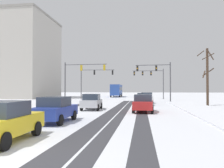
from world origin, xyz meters
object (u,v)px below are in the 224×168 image
object	(u,v)px
car_blue_fifth	(55,109)
bare_tree_sidewalk_mid	(207,75)
bus_oncoming	(117,90)
traffic_signal_far_left	(93,77)
traffic_signal_near_left	(79,73)
car_white_lead	(146,98)
car_yellow_cab_sixth	(3,121)
traffic_signal_near_right	(158,74)
car_red_fourth	(143,103)
traffic_signal_far_right	(151,77)
car_grey_second	(144,99)
office_building_far_left_block	(9,58)
car_silver_third	(92,102)

from	to	relation	value
car_blue_fifth	bare_tree_sidewalk_mid	distance (m)	21.74
car_blue_fifth	bus_oncoming	bearing A→B (deg)	91.75
traffic_signal_far_left	traffic_signal_near_left	bearing A→B (deg)	-89.86
car_white_lead	car_yellow_cab_sixth	size ratio (longest dim) A/B	1.00
car_white_lead	car_yellow_cab_sixth	xyz separation A→B (m)	(-6.22, -26.92, 0.00)
traffic_signal_near_left	bus_oncoming	distance (m)	27.99
bus_oncoming	bare_tree_sidewalk_mid	distance (m)	36.43
traffic_signal_near_right	car_red_fourth	distance (m)	17.32
traffic_signal_far_left	car_white_lead	distance (m)	15.60
traffic_signal_near_left	traffic_signal_near_right	bearing A→B (deg)	9.75
traffic_signal_far_left	car_blue_fifth	distance (m)	32.63
traffic_signal_far_right	car_yellow_cab_sixth	xyz separation A→B (m)	(-7.48, -41.17, -3.99)
car_grey_second	bus_oncoming	bearing A→B (deg)	102.29
traffic_signal_far_left	car_white_lead	world-z (taller)	traffic_signal_far_left
traffic_signal_far_left	office_building_far_left_block	distance (m)	24.90
car_grey_second	bare_tree_sidewalk_mid	distance (m)	8.69
traffic_signal_near_left	car_grey_second	bearing A→B (deg)	-28.00
bus_oncoming	traffic_signal_far_left	bearing A→B (deg)	-99.82
traffic_signal_near_right	car_white_lead	xyz separation A→B (m)	(-1.95, -2.52, -3.81)
bus_oncoming	traffic_signal_near_right	bearing A→B (deg)	-69.29
car_grey_second	office_building_far_left_block	distance (m)	41.62
car_grey_second	traffic_signal_far_left	bearing A→B (deg)	123.05
bare_tree_sidewalk_mid	traffic_signal_far_left	bearing A→B (deg)	139.60
traffic_signal_near_right	car_blue_fifth	distance (m)	25.59
traffic_signal_far_right	traffic_signal_far_left	distance (m)	12.51
traffic_signal_far_right	car_yellow_cab_sixth	distance (m)	42.03
traffic_signal_far_left	car_red_fourth	bearing A→B (deg)	-67.78
car_grey_second	car_white_lead	bearing A→B (deg)	84.52
car_white_lead	car_blue_fifth	bearing A→B (deg)	-106.12
car_red_fourth	car_yellow_cab_sixth	distance (m)	13.93
office_building_far_left_block	car_blue_fifth	bearing A→B (deg)	-54.84
bare_tree_sidewalk_mid	car_white_lead	bearing A→B (deg)	146.98
traffic_signal_near_left	traffic_signal_near_right	xyz separation A→B (m)	(12.64, 2.17, -0.06)
car_silver_third	bare_tree_sidewalk_mid	xyz separation A→B (m)	(13.44, 7.41, 3.17)
car_silver_third	bare_tree_sidewalk_mid	distance (m)	15.67
traffic_signal_near_right	traffic_signal_near_left	bearing A→B (deg)	-170.25
traffic_signal_near_right	car_grey_second	distance (m)	8.84
car_white_lead	bare_tree_sidewalk_mid	world-z (taller)	bare_tree_sidewalk_mid
bus_oncoming	car_red_fourth	bearing A→B (deg)	-80.42
car_blue_fifth	office_building_far_left_block	xyz separation A→B (m)	(-27.72, 39.35, 9.28)
car_yellow_cab_sixth	traffic_signal_near_left	bearing A→B (deg)	99.33
traffic_signal_near_right	traffic_signal_far_left	bearing A→B (deg)	147.31
traffic_signal_near_right	car_white_lead	world-z (taller)	traffic_signal_near_right
traffic_signal_far_right	office_building_far_left_block	bearing A→B (deg)	174.06
bus_oncoming	car_silver_third	bearing A→B (deg)	-87.36
car_silver_third	office_building_far_left_block	size ratio (longest dim) A/B	0.19
car_white_lead	car_yellow_cab_sixth	distance (m)	27.62
traffic_signal_far_right	car_red_fourth	bearing A→B (deg)	-93.69
office_building_far_left_block	car_white_lead	bearing A→B (deg)	-27.85
traffic_signal_far_right	bare_tree_sidewalk_mid	world-z (taller)	bare_tree_sidewalk_mid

